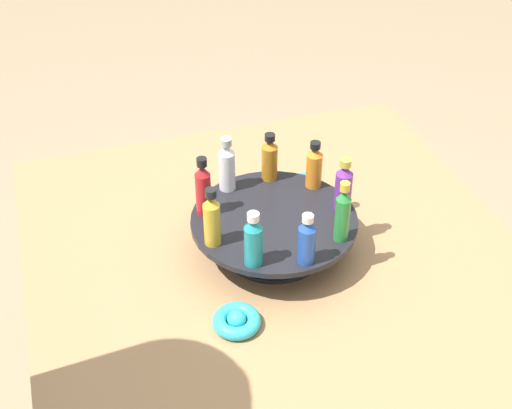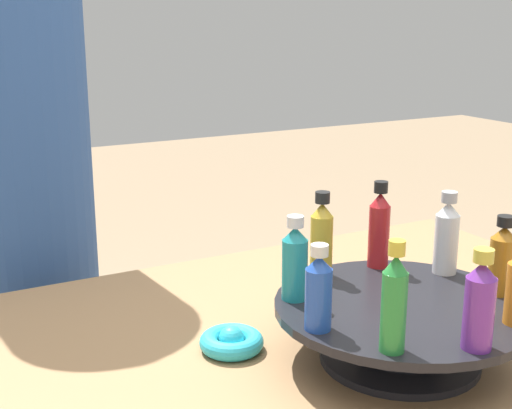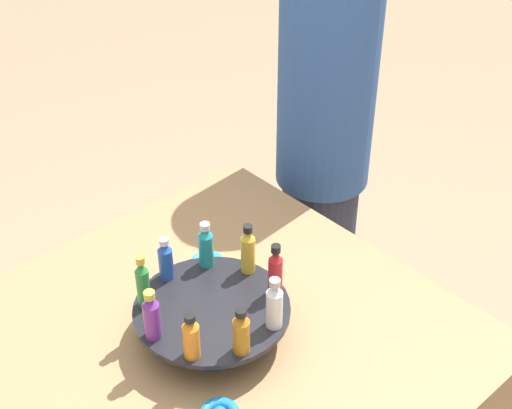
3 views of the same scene
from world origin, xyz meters
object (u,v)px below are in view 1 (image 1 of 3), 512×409
at_px(bottle_orange, 314,166).
at_px(ribbon_bow_teal, 237,321).
at_px(bottle_gold, 212,219).
at_px(bottle_green, 343,214).
at_px(bottle_purple, 344,186).
at_px(bottle_teal, 253,241).
at_px(display_stand, 274,229).
at_px(bottle_clear, 227,166).
at_px(bottle_amber, 270,158).
at_px(bottle_red, 203,188).
at_px(bottle_blue, 307,241).
at_px(ribbon_bow_blue, 303,185).

relative_size(bottle_orange, ribbon_bow_teal, 1.20).
height_order(bottle_gold, bottle_green, bottle_green).
height_order(bottle_purple, bottle_teal, bottle_purple).
distance_m(display_stand, bottle_clear, 0.17).
height_order(bottle_amber, bottle_green, bottle_green).
distance_m(bottle_red, bottle_blue, 0.25).
xyz_separation_m(bottle_orange, ribbon_bow_blue, (0.02, 0.10, -0.12)).
bearing_deg(display_stand, bottle_orange, 35.40).
relative_size(bottle_teal, ribbon_bow_teal, 1.29).
xyz_separation_m(display_stand, bottle_orange, (0.12, 0.08, 0.08)).
distance_m(bottle_purple, bottle_teal, 0.25).
bearing_deg(bottle_teal, bottle_gold, 125.40).
xyz_separation_m(bottle_purple, bottle_orange, (-0.03, 0.10, -0.01)).
bearing_deg(bottle_gold, bottle_blue, -34.60).
bearing_deg(bottle_orange, bottle_teal, -134.60).
bearing_deg(bottle_teal, bottle_amber, 65.40).
xyz_separation_m(display_stand, bottle_green, (0.10, -0.10, 0.09)).
distance_m(bottle_amber, bottle_clear, 0.10).
distance_m(bottle_amber, ribbon_bow_teal, 0.39).
bearing_deg(bottle_gold, bottle_green, -14.60).
bearing_deg(bottle_teal, bottle_blue, -14.60).
bearing_deg(bottle_gold, bottle_red, 85.40).
relative_size(bottle_amber, bottle_red, 0.83).
relative_size(bottle_purple, bottle_green, 0.91).
height_order(bottle_red, bottle_green, same).
distance_m(bottle_red, ribbon_bow_blue, 0.33).
height_order(bottle_orange, bottle_clear, bottle_clear).
relative_size(bottle_purple, bottle_red, 0.91).
height_order(bottle_purple, ribbon_bow_teal, bottle_purple).
height_order(bottle_clear, ribbon_bow_blue, bottle_clear).
height_order(bottle_red, bottle_teal, bottle_red).
relative_size(bottle_orange, bottle_green, 0.82).
height_order(display_stand, bottle_purple, bottle_purple).
bearing_deg(bottle_teal, bottle_orange, 45.40).
height_order(bottle_purple, bottle_blue, bottle_purple).
distance_m(bottle_purple, ribbon_bow_blue, 0.24).
bearing_deg(bottle_orange, bottle_gold, -154.60).
distance_m(bottle_gold, ribbon_bow_teal, 0.20).
height_order(bottle_red, bottle_blue, bottle_red).
relative_size(bottle_orange, bottle_clear, 0.88).
bearing_deg(display_stand, bottle_green, -44.60).
bearing_deg(ribbon_bow_blue, bottle_purple, -87.75).
bearing_deg(bottle_teal, bottle_red, 105.40).
bearing_deg(bottle_red, bottle_green, -34.60).
relative_size(bottle_purple, ribbon_bow_teal, 1.33).
bearing_deg(bottle_blue, display_stand, 95.40).
relative_size(display_stand, ribbon_bow_teal, 3.78).
relative_size(bottle_amber, bottle_clear, 0.89).
xyz_separation_m(bottle_purple, bottle_amber, (-0.11, 0.15, -0.00)).
bearing_deg(bottle_clear, ribbon_bow_blue, 16.07).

